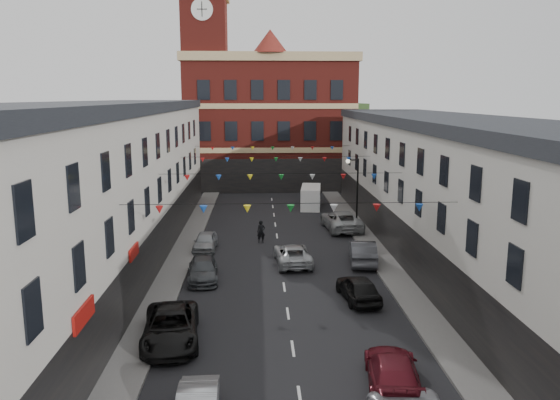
{
  "coord_description": "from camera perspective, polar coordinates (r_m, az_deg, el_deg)",
  "views": [
    {
      "loc": [
        -1.5,
        -30.56,
        11.01
      ],
      "look_at": [
        0.06,
        7.4,
        3.83
      ],
      "focal_mm": 35.0,
      "sensor_mm": 36.0,
      "label": 1
    }
  ],
  "objects": [
    {
      "name": "car_left_c",
      "position": [
        25.89,
        -11.33,
        -12.88
      ],
      "size": [
        3.01,
        5.58,
        1.49
      ],
      "primitive_type": "imported",
      "rotation": [
        0.0,
        0.0,
        0.1
      ],
      "color": "black",
      "rests_on": "ground"
    },
    {
      "name": "car_right_f",
      "position": [
        46.15,
        6.44,
        -2.11
      ],
      "size": [
        3.2,
        6.12,
        1.64
      ],
      "primitive_type": "imported",
      "rotation": [
        0.0,
        0.0,
        3.22
      ],
      "color": "#A3A6A8",
      "rests_on": "ground"
    },
    {
      "name": "car_right_e",
      "position": [
        37.18,
        8.63,
        -5.38
      ],
      "size": [
        2.22,
        4.93,
        1.57
      ],
      "primitive_type": "imported",
      "rotation": [
        0.0,
        0.0,
        3.02
      ],
      "color": "#424349",
      "rests_on": "ground"
    },
    {
      "name": "car_left_d",
      "position": [
        33.88,
        -8.06,
        -7.23
      ],
      "size": [
        2.14,
        4.53,
        1.28
      ],
      "primitive_type": "imported",
      "rotation": [
        0.0,
        0.0,
        0.08
      ],
      "color": "#3F4347",
      "rests_on": "ground"
    },
    {
      "name": "terrace_right",
      "position": [
        34.78,
        20.13,
        -0.15
      ],
      "size": [
        8.4,
        56.0,
        9.7
      ],
      "color": "#B9B7AD",
      "rests_on": "ground"
    },
    {
      "name": "car_left_e",
      "position": [
        40.16,
        -7.8,
        -4.32
      ],
      "size": [
        1.71,
        3.96,
        1.33
      ],
      "primitive_type": "imported",
      "rotation": [
        0.0,
        0.0,
        -0.03
      ],
      "color": "#9DA1A6",
      "rests_on": "ground"
    },
    {
      "name": "pavement_left",
      "position": [
        34.77,
        -11.27,
        -7.84
      ],
      "size": [
        1.8,
        64.0,
        0.15
      ],
      "primitive_type": "cube",
      "color": "#605E5B",
      "rests_on": "ground"
    },
    {
      "name": "clock_tower",
      "position": [
        65.94,
        -7.8,
        14.02
      ],
      "size": [
        5.6,
        5.6,
        30.0
      ],
      "color": "maroon",
      "rests_on": "ground"
    },
    {
      "name": "car_right_c",
      "position": [
        22.23,
        11.72,
        -17.17
      ],
      "size": [
        2.58,
        5.03,
        1.4
      ],
      "primitive_type": "imported",
      "rotation": [
        0.0,
        0.0,
        3.01
      ],
      "color": "maroon",
      "rests_on": "ground"
    },
    {
      "name": "white_van",
      "position": [
        55.07,
        3.24,
        0.3
      ],
      "size": [
        2.47,
        5.07,
        2.16
      ],
      "primitive_type": "cube",
      "rotation": [
        0.0,
        0.0,
        -0.12
      ],
      "color": "white",
      "rests_on": "ground"
    },
    {
      "name": "pavement_right",
      "position": [
        35.35,
        11.61,
        -7.54
      ],
      "size": [
        1.8,
        64.0,
        0.15
      ],
      "primitive_type": "cube",
      "color": "#605E5B",
      "rests_on": "ground"
    },
    {
      "name": "pedestrian",
      "position": [
        41.79,
        -1.98,
        -3.34
      ],
      "size": [
        0.68,
        0.5,
        1.74
      ],
      "primitive_type": "imported",
      "rotation": [
        0.0,
        0.0,
        0.13
      ],
      "color": "black",
      "rests_on": "ground"
    },
    {
      "name": "moving_car",
      "position": [
        36.63,
        1.33,
        -5.68
      ],
      "size": [
        2.57,
        5.02,
        1.36
      ],
      "primitive_type": "imported",
      "rotation": [
        0.0,
        0.0,
        3.21
      ],
      "color": "#AAAEB1",
      "rests_on": "ground"
    },
    {
      "name": "street_lamp",
      "position": [
        45.83,
        7.8,
        1.69
      ],
      "size": [
        1.1,
        0.36,
        6.0
      ],
      "color": "black",
      "rests_on": "ground"
    },
    {
      "name": "distant_hill",
      "position": [
        92.78,
        -3.92,
        6.97
      ],
      "size": [
        40.0,
        14.0,
        10.0
      ],
      "primitive_type": "cube",
      "color": "#305326",
      "rests_on": "ground"
    },
    {
      "name": "terrace_left",
      "position": [
        33.67,
        -20.1,
        0.37
      ],
      "size": [
        8.4,
        56.0,
        10.7
      ],
      "color": "beige",
      "rests_on": "ground"
    },
    {
      "name": "civic_building",
      "position": [
        68.58,
        -1.11,
        8.31
      ],
      "size": [
        20.6,
        13.3,
        18.5
      ],
      "color": "maroon",
      "rests_on": "ground"
    },
    {
      "name": "car_right_d",
      "position": [
        30.57,
        8.19,
        -9.1
      ],
      "size": [
        2.18,
        4.34,
        1.42
      ],
      "primitive_type": "imported",
      "rotation": [
        0.0,
        0.0,
        3.27
      ],
      "color": "black",
      "rests_on": "ground"
    },
    {
      "name": "ground",
      "position": [
        32.51,
        0.44,
        -9.09
      ],
      "size": [
        160.0,
        160.0,
        0.0
      ],
      "primitive_type": "plane",
      "color": "black",
      "rests_on": "ground"
    }
  ]
}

